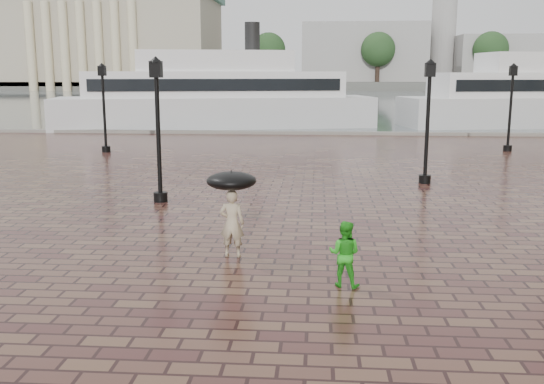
# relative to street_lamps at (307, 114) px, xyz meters

# --- Properties ---
(ground) EXTENTS (300.00, 300.00, 0.00)m
(ground) POSITION_rel_street_lamps_xyz_m (1.50, -17.50, -2.33)
(ground) COLOR #391B19
(ground) RESTS_ON ground
(harbour_water) EXTENTS (240.00, 240.00, 0.00)m
(harbour_water) POSITION_rel_street_lamps_xyz_m (1.50, 74.50, -2.33)
(harbour_water) COLOR #454E54
(harbour_water) RESTS_ON ground
(quay_edge) EXTENTS (80.00, 0.60, 0.30)m
(quay_edge) POSITION_rel_street_lamps_xyz_m (1.50, 14.50, -2.33)
(quay_edge) COLOR slate
(quay_edge) RESTS_ON ground
(far_shore) EXTENTS (300.00, 60.00, 2.00)m
(far_shore) POSITION_rel_street_lamps_xyz_m (1.50, 142.50, -1.33)
(far_shore) COLOR #4C4C47
(far_shore) RESTS_ON ground
(museum) EXTENTS (57.00, 32.50, 26.00)m
(museum) POSITION_rel_street_lamps_xyz_m (-53.50, 127.11, 11.58)
(museum) COLOR gray
(museum) RESTS_ON ground
(distant_skyline) EXTENTS (102.50, 22.00, 33.00)m
(distant_skyline) POSITION_rel_street_lamps_xyz_m (49.64, 132.50, 7.13)
(distant_skyline) COLOR #999691
(distant_skyline) RESTS_ON ground
(far_trees) EXTENTS (188.00, 8.00, 13.50)m
(far_trees) POSITION_rel_street_lamps_xyz_m (1.50, 120.50, 7.09)
(far_trees) COLOR #2D2119
(far_trees) RESTS_ON ground
(street_lamps) EXTENTS (21.44, 14.44, 4.40)m
(street_lamps) POSITION_rel_street_lamps_xyz_m (0.00, 0.00, 0.00)
(street_lamps) COLOR black
(street_lamps) RESTS_ON ground
(adult_pedestrian) EXTENTS (0.58, 0.41, 1.52)m
(adult_pedestrian) POSITION_rel_street_lamps_xyz_m (-1.39, -13.19, -1.56)
(adult_pedestrian) COLOR tan
(adult_pedestrian) RESTS_ON ground
(child_pedestrian) EXTENTS (0.73, 0.64, 1.28)m
(child_pedestrian) POSITION_rel_street_lamps_xyz_m (1.03, -14.93, -1.68)
(child_pedestrian) COLOR green
(child_pedestrian) RESTS_ON ground
(ferry_near) EXTENTS (24.28, 10.84, 7.75)m
(ferry_near) POSITION_rel_street_lamps_xyz_m (-7.23, 19.50, 0.00)
(ferry_near) COLOR #BBBBBB
(ferry_near) RESTS_ON ground
(umbrella) EXTENTS (1.10, 1.10, 1.09)m
(umbrella) POSITION_rel_street_lamps_xyz_m (-1.39, -13.19, -0.60)
(umbrella) COLOR black
(umbrella) RESTS_ON ground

